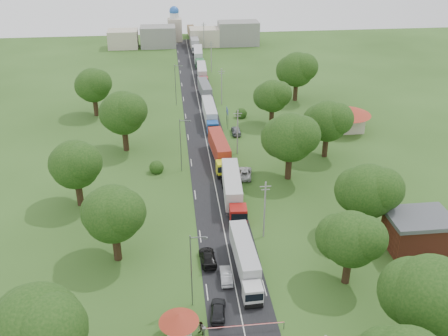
{
  "coord_description": "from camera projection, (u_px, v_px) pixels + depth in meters",
  "views": [
    {
      "loc": [
        -6.87,
        -65.64,
        41.78
      ],
      "look_at": [
        1.6,
        9.39,
        3.0
      ],
      "focal_mm": 40.0,
      "sensor_mm": 36.0,
      "label": 1
    }
  ],
  "objects": [
    {
      "name": "car_verge_far",
      "position": [
        236.0,
        131.0,
        105.17
      ],
      "size": [
        1.92,
        4.61,
        1.56
      ],
      "primitive_type": "imported",
      "rotation": [
        0.0,
        0.0,
        3.13
      ],
      "color": "slate",
      "rests_on": "ground"
    },
    {
      "name": "house_brick",
      "position": [
        417.0,
        232.0,
        68.58
      ],
      "size": [
        8.6,
        6.6,
        5.2
      ],
      "color": "maroon",
      "rests_on": "ground"
    },
    {
      "name": "truck_0",
      "position": [
        245.0,
        259.0,
        64.15
      ],
      "size": [
        2.63,
        13.7,
        3.79
      ],
      "color": "silver",
      "rests_on": "ground"
    },
    {
      "name": "lamp_0",
      "position": [
        193.0,
        268.0,
        57.05
      ],
      "size": [
        2.03,
        0.22,
        10.0
      ],
      "color": "slate",
      "rests_on": "ground"
    },
    {
      "name": "tree_11",
      "position": [
        75.0,
        164.0,
        76.86
      ],
      "size": [
        8.8,
        8.8,
        11.07
      ],
      "color": "#382616",
      "rests_on": "ground"
    },
    {
      "name": "boom_barrier",
      "position": [
        232.0,
        327.0,
        55.16
      ],
      "size": [
        9.22,
        0.35,
        1.18
      ],
      "color": "slate",
      "rests_on": "ground"
    },
    {
      "name": "truck_4",
      "position": [
        205.0,
        91.0,
        124.66
      ],
      "size": [
        2.94,
        13.64,
        3.77
      ],
      "color": "silver",
      "rests_on": "ground"
    },
    {
      "name": "truck_6",
      "position": [
        198.0,
        56.0,
        154.31
      ],
      "size": [
        3.16,
        15.0,
        4.14
      ],
      "color": "#2B743C",
      "rests_on": "ground"
    },
    {
      "name": "house_cream",
      "position": [
        346.0,
        114.0,
        105.65
      ],
      "size": [
        10.08,
        10.08,
        5.8
      ],
      "color": "beige",
      "rests_on": "ground"
    },
    {
      "name": "tree_13",
      "position": [
        93.0,
        85.0,
        112.02
      ],
      "size": [
        8.8,
        8.8,
        11.07
      ],
      "color": "#382616",
      "rests_on": "ground"
    },
    {
      "name": "car_lane_front",
      "position": [
        218.0,
        311.0,
        57.69
      ],
      "size": [
        2.29,
        4.49,
        1.46
      ],
      "primitive_type": "imported",
      "rotation": [
        0.0,
        0.0,
        3.01
      ],
      "color": "black",
      "rests_on": "ground"
    },
    {
      "name": "tree_10",
      "position": [
        113.0,
        213.0,
        64.3
      ],
      "size": [
        8.8,
        8.8,
        11.07
      ],
      "color": "#382616",
      "rests_on": "ground"
    },
    {
      "name": "truck_2",
      "position": [
        220.0,
        150.0,
        93.24
      ],
      "size": [
        3.29,
        14.83,
        4.09
      ],
      "color": "yellow",
      "rests_on": "ground"
    },
    {
      "name": "tree_7",
      "position": [
        297.0,
        69.0,
        120.95
      ],
      "size": [
        9.6,
        9.6,
        12.05
      ],
      "color": "#382616",
      "rests_on": "ground"
    },
    {
      "name": "ground",
      "position": [
        221.0,
        213.0,
        77.8
      ],
      "size": [
        260.0,
        260.0,
        0.0
      ],
      "primitive_type": "plane",
      "color": "#294818",
      "rests_on": "ground"
    },
    {
      "name": "tree_2",
      "position": [
        351.0,
        238.0,
        60.4
      ],
      "size": [
        8.0,
        8.0,
        10.1
      ],
      "color": "#382616",
      "rests_on": "ground"
    },
    {
      "name": "tree_6",
      "position": [
        272.0,
        96.0,
        107.34
      ],
      "size": [
        8.0,
        8.0,
        10.1
      ],
      "color": "#382616",
      "rests_on": "ground"
    },
    {
      "name": "pole_2",
      "position": [
        238.0,
        131.0,
        94.77
      ],
      "size": [
        1.6,
        0.24,
        9.0
      ],
      "color": "gray",
      "rests_on": "ground"
    },
    {
      "name": "tree_12",
      "position": [
        123.0,
        112.0,
        94.86
      ],
      "size": [
        9.6,
        9.6,
        12.05
      ],
      "color": "#382616",
      "rests_on": "ground"
    },
    {
      "name": "tree_3",
      "position": [
        369.0,
        190.0,
        69.56
      ],
      "size": [
        8.8,
        8.8,
        11.07
      ],
      "color": "#382616",
      "rests_on": "ground"
    },
    {
      "name": "truck_8",
      "position": [
        192.0,
        33.0,
        184.4
      ],
      "size": [
        3.08,
        13.89,
        3.83
      ],
      "color": "brown",
      "rests_on": "ground"
    },
    {
      "name": "church",
      "position": [
        175.0,
        26.0,
        179.24
      ],
      "size": [
        5.0,
        5.0,
        12.3
      ],
      "color": "beige",
      "rests_on": "ground"
    },
    {
      "name": "pole_1",
      "position": [
        265.0,
        209.0,
        70.02
      ],
      "size": [
        1.6,
        0.24,
        9.0
      ],
      "color": "gray",
      "rests_on": "ground"
    },
    {
      "name": "truck_1",
      "position": [
        233.0,
        189.0,
        79.86
      ],
      "size": [
        3.37,
        15.45,
        4.27
      ],
      "color": "#9D1612",
      "rests_on": "ground"
    },
    {
      "name": "pole_5",
      "position": [
        204.0,
        35.0,
        169.02
      ],
      "size": [
        1.6,
        0.24,
        9.0
      ],
      "color": "gray",
      "rests_on": "ground"
    },
    {
      "name": "car_lane_rear",
      "position": [
        208.0,
        258.0,
        66.56
      ],
      "size": [
        2.33,
        5.1,
        1.44
      ],
      "primitive_type": "imported",
      "rotation": [
        0.0,
        0.0,
        3.2
      ],
      "color": "black",
      "rests_on": "ground"
    },
    {
      "name": "truck_7",
      "position": [
        195.0,
        43.0,
        169.19
      ],
      "size": [
        2.59,
        14.97,
        4.15
      ],
      "color": "silver",
      "rests_on": "ground"
    },
    {
      "name": "pedestrian_booth",
      "position": [
        201.0,
        328.0,
        55.02
      ],
      "size": [
        1.05,
        1.07,
        1.73
      ],
      "primitive_type": "imported",
      "rotation": [
        0.0,
        0.0,
        -0.85
      ],
      "color": "gray",
      "rests_on": "ground"
    },
    {
      "name": "tree_1",
      "position": [
        431.0,
        295.0,
        49.64
      ],
      "size": [
        9.6,
        9.6,
        12.05
      ],
      "color": "#382616",
      "rests_on": "ground"
    },
    {
      "name": "pole_3",
      "position": [
        222.0,
        86.0,
        119.52
      ],
      "size": [
        1.6,
        0.24,
        9.0
      ],
      "color": "gray",
      "rests_on": "ground"
    },
    {
      "name": "lamp_1",
      "position": [
        181.0,
        143.0,
        87.99
      ],
      "size": [
        2.03,
        0.22,
        10.0
      ],
      "color": "slate",
      "rests_on": "ground"
    },
    {
      "name": "tree_5",
      "position": [
        327.0,
        121.0,
        92.74
      ],
      "size": [
        8.8,
        8.8,
        11.07
      ],
      "color": "#382616",
      "rests_on": "ground"
    },
    {
      "name": "truck_5",
      "position": [
        202.0,
        73.0,
        138.35
      ],
      "size": [
        2.73,
        13.92,
        3.85
      ],
      "color": "maroon",
      "rests_on": "ground"
    },
    {
      "name": "car_verge_near",
      "position": [
        245.0,
        173.0,
        88.15
      ],
      "size": [
        3.31,
        5.61,
        1.46
      ],
      "primitive_type": "imported",
      "rotation": [
        0.0,
        0.0,
        2.97
      ],
      "color": "silver",
      "rests_on": "ground"
    },
    {
      "name": "tree_9",
      "position": [
        39.0,
        326.0,
        45.85
      ],
      "size": [
        9.6,
        9.6,
        12.05
      ],
      "color": "#382616",
      "rests_on": "ground"
    },
    {
      "name": "info_sign",
      "position": [
        227.0,
        113.0,
        107.88
      ],
      "size": [
        0.12,
        3.1,
        4.1
      ],
      "color": "slate",
      "rests_on": "ground"
    },
    {
      "name": "pole_4",
      "position": [
        211.0,
        56.0,
        144.27
      ],
      "size": [
        1.6,
        0.24,
        9.0
      ],
      "color": "gray",
      "rests_on": "ground"
    },
    {
      "name": "distant_town",
      "position": [
        189.0,
        36.0,
        173.5
      ],
      "size": [
        52.0,
        8.0,
        8.0
      ],
      "color": "gray",
      "rests_on": "ground"
    },
    {
      "name": "car_lane_mid",
      "position": [
        226.0,
        276.0,
        63.32
      ],
      "size": [
        1.53,
        4.15,
        1.36
      ],
      "primitive_type": "imported",
      "rotation": [
        0.0,
        0.0,
        3.12
      ],
      "color": "#94959B",
      "rests_on": "ground"
    },
    {
      "name": "guard_booth",
      "position": [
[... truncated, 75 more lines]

